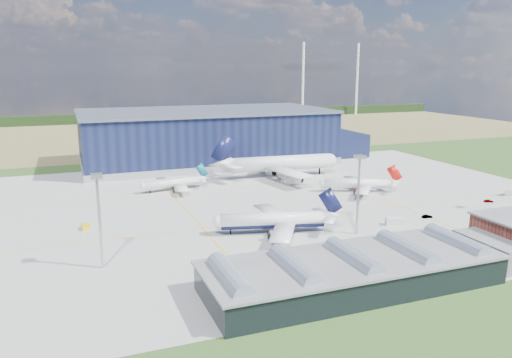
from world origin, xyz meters
name	(u,v)px	position (x,y,z in m)	size (l,w,h in m)	color
ground	(282,210)	(0.00, 0.00, 0.00)	(600.00, 600.00, 0.00)	#2A521E
apron	(271,203)	(0.00, 10.00, 0.03)	(220.00, 160.00, 0.08)	#ABACA6
farmland	(161,132)	(0.00, 220.00, 0.00)	(600.00, 220.00, 0.01)	olive
treeline	(144,117)	(0.00, 300.00, 4.00)	(600.00, 8.00, 8.00)	black
hangar	(211,138)	(2.81, 94.80, 11.62)	(145.00, 62.00, 26.10)	#101636
glass_concourse	(366,268)	(-6.45, -60.00, 3.69)	(78.00, 23.00, 8.60)	black
light_mast_west	(99,206)	(-60.00, -30.00, 15.43)	(2.60, 2.60, 23.00)	#B7BABE
light_mast_center	(359,182)	(10.00, -30.00, 15.43)	(2.60, 2.60, 23.00)	#B7BABE
airliner_navy	(272,212)	(-12.33, -20.77, 6.30)	(38.63, 37.79, 12.60)	white
airliner_red	(357,179)	(36.61, 12.46, 5.29)	(32.44, 31.73, 10.58)	white
airliner_widebody	(281,155)	(20.55, 47.68, 9.47)	(58.10, 56.84, 18.95)	white
airliner_regional	(172,179)	(-28.73, 40.00, 4.69)	(28.77, 28.15, 9.38)	white
gse_tug_a	(86,227)	(-62.48, 2.27, 0.73)	(2.15, 3.52, 1.47)	gold
gse_van_a	(395,222)	(25.13, -27.31, 1.17)	(2.35, 5.38, 2.35)	silver
gse_cart_a	(327,213)	(11.21, -10.82, 0.63)	(1.95, 2.93, 1.27)	silver
gse_tug_c	(180,178)	(-21.80, 57.46, 0.61)	(1.75, 2.79, 1.22)	gold
gse_van_c	(437,241)	(25.10, -46.00, 1.08)	(2.17, 4.51, 2.17)	silver
car_a	(489,201)	(72.21, -17.36, 0.56)	(1.33, 3.30, 1.12)	#99999E
car_b	(427,216)	(39.19, -24.94, 0.55)	(1.17, 3.35, 1.10)	#99999E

